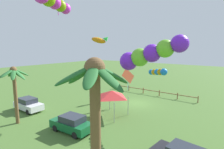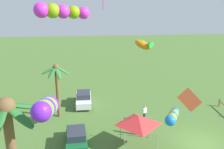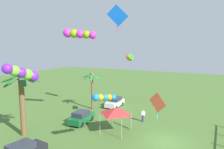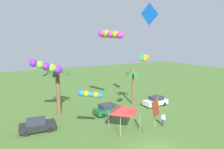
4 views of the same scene
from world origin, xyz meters
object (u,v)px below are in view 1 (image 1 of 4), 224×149
at_px(palm_tree_0, 95,95).
at_px(spectator_0, 91,98).
at_px(kite_diamond_0, 128,76).
at_px(parked_car_0, 72,123).
at_px(kite_fish_1, 100,40).
at_px(festival_tent, 112,94).
at_px(palm_tree_1, 14,81).
at_px(kite_tube_3, 149,54).
at_px(kite_tube_4, 53,2).
at_px(parked_car_1, 28,104).
at_px(kite_tube_5, 158,72).

xyz_separation_m(palm_tree_0, spectator_0, (9.92, -9.97, -4.28)).
height_order(palm_tree_0, kite_diamond_0, palm_tree_0).
relative_size(palm_tree_0, spectator_0, 4.40).
height_order(parked_car_0, kite_fish_1, kite_fish_1).
relative_size(palm_tree_0, kite_fish_1, 3.53).
xyz_separation_m(palm_tree_0, festival_tent, (5.31, -8.43, -2.62)).
bearing_deg(palm_tree_1, kite_tube_3, -174.72).
height_order(spectator_0, kite_tube_4, kite_tube_4).
xyz_separation_m(parked_car_0, parked_car_1, (8.34, -0.47, 0.00)).
height_order(parked_car_0, parked_car_1, same).
xyz_separation_m(festival_tent, kite_tube_4, (1.40, 5.90, 8.59)).
bearing_deg(kite_tube_5, kite_fish_1, 3.93).
bearing_deg(parked_car_0, palm_tree_1, 20.02).
height_order(palm_tree_0, palm_tree_1, palm_tree_0).
distance_m(festival_tent, kite_diamond_0, 4.68).
distance_m(parked_car_1, kite_fish_1, 11.41).
bearing_deg(kite_diamond_0, kite_tube_4, 86.10).
bearing_deg(kite_fish_1, kite_tube_3, 144.50).
xyz_separation_m(kite_fish_1, kite_tube_3, (-9.29, 6.63, -1.19)).
relative_size(festival_tent, kite_tube_4, 0.71).
height_order(parked_car_0, kite_diamond_0, kite_diamond_0).
xyz_separation_m(parked_car_0, kite_diamond_0, (0.08, -9.56, 3.03)).
relative_size(palm_tree_0, kite_diamond_0, 2.44).
height_order(kite_fish_1, kite_tube_5, kite_fish_1).
bearing_deg(kite_tube_5, palm_tree_0, 93.69).
height_order(spectator_0, kite_tube_5, kite_tube_5).
height_order(palm_tree_1, spectator_0, palm_tree_1).
bearing_deg(kite_fish_1, palm_tree_0, 129.70).
bearing_deg(parked_car_1, kite_fish_1, -141.64).
bearing_deg(festival_tent, kite_tube_3, 139.78).
bearing_deg(kite_fish_1, kite_diamond_0, -112.31).
bearing_deg(spectator_0, parked_car_0, 120.95).
bearing_deg(kite_tube_3, palm_tree_1, 5.28).
xyz_separation_m(kite_tube_4, kite_tube_5, (-6.10, -7.04, -5.92)).
relative_size(parked_car_1, spectator_0, 2.48).
bearing_deg(festival_tent, parked_car_1, 27.41).
bearing_deg(kite_diamond_0, festival_tent, 98.95).
relative_size(kite_tube_4, kite_tube_5, 1.83).
bearing_deg(kite_tube_5, kite_diamond_0, -31.39).
bearing_deg(spectator_0, kite_tube_5, 177.58).
relative_size(kite_tube_3, kite_tube_5, 1.71).
bearing_deg(palm_tree_0, kite_fish_1, -50.30).
distance_m(festival_tent, kite_tube_4, 10.51).
xyz_separation_m(palm_tree_0, kite_tube_5, (0.62, -9.58, 0.05)).
relative_size(kite_fish_1, kite_tube_5, 0.90).
relative_size(festival_tent, kite_fish_1, 1.44).
height_order(palm_tree_1, kite_fish_1, kite_fish_1).
distance_m(palm_tree_1, parked_car_0, 7.00).
height_order(festival_tent, kite_tube_5, kite_tube_5).
height_order(palm_tree_1, festival_tent, palm_tree_1).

